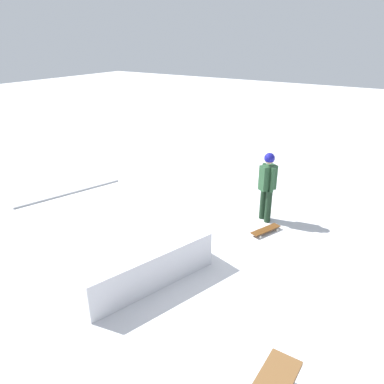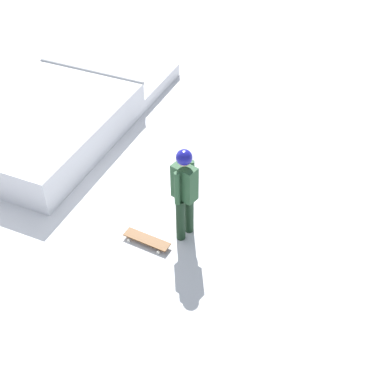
# 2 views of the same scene
# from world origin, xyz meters

# --- Properties ---
(ground_plane) EXTENTS (60.00, 60.00, 0.00)m
(ground_plane) POSITION_xyz_m (0.00, 0.00, 0.00)
(ground_plane) COLOR silver
(skate_ramp) EXTENTS (5.92, 4.03, 0.74)m
(skate_ramp) POSITION_xyz_m (1.59, 0.41, 0.32)
(skate_ramp) COLOR silver
(skate_ramp) RESTS_ON ground
(skater) EXTENTS (0.39, 0.44, 1.73)m
(skater) POSITION_xyz_m (-1.10, -2.57, 1.01)
(skater) COLOR black
(skater) RESTS_ON ground
(skateboard) EXTENTS (0.47, 0.82, 0.09)m
(skateboard) POSITION_xyz_m (-1.38, -1.98, 0.08)
(skateboard) COLOR #593314
(skateboard) RESTS_ON ground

